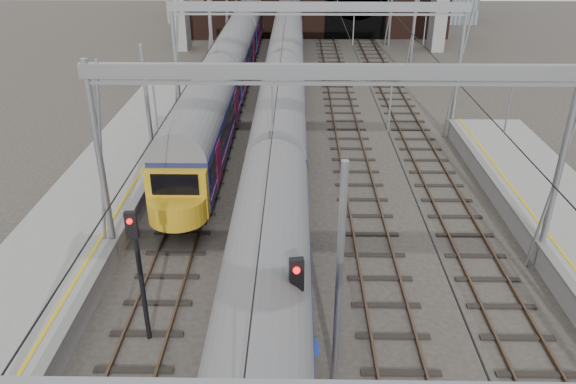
{
  "coord_description": "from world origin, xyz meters",
  "views": [
    {
      "loc": [
        -1.17,
        -10.33,
        12.34
      ],
      "look_at": [
        -1.49,
        9.47,
        2.4
      ],
      "focal_mm": 35.0,
      "sensor_mm": 36.0,
      "label": 1
    }
  ],
  "objects_px": {
    "train_second": "(242,38)",
    "signal_near_centre": "(296,317)",
    "train_main": "(284,84)",
    "signal_near_left": "(138,261)"
  },
  "relations": [
    {
      "from": "train_second",
      "to": "signal_near_centre",
      "type": "xyz_separation_m",
      "value": [
        4.85,
        -38.61,
        0.77
      ]
    },
    {
      "from": "train_second",
      "to": "signal_near_centre",
      "type": "relative_size",
      "value": 12.04
    },
    {
      "from": "train_main",
      "to": "signal_near_left",
      "type": "distance_m",
      "value": 21.88
    },
    {
      "from": "train_main",
      "to": "signal_near_centre",
      "type": "xyz_separation_m",
      "value": [
        0.85,
        -24.18,
        0.75
      ]
    },
    {
      "from": "train_main",
      "to": "signal_near_centre",
      "type": "distance_m",
      "value": 24.21
    },
    {
      "from": "signal_near_left",
      "to": "train_second",
      "type": "bearing_deg",
      "value": 86.83
    },
    {
      "from": "train_second",
      "to": "signal_near_left",
      "type": "height_order",
      "value": "signal_near_left"
    },
    {
      "from": "train_main",
      "to": "signal_near_left",
      "type": "relative_size",
      "value": 12.75
    },
    {
      "from": "signal_near_left",
      "to": "signal_near_centre",
      "type": "height_order",
      "value": "signal_near_centre"
    },
    {
      "from": "signal_near_centre",
      "to": "signal_near_left",
      "type": "bearing_deg",
      "value": 140.74
    }
  ]
}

